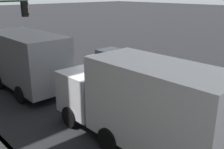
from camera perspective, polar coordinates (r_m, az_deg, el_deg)
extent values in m
plane|color=black|center=(14.74, -2.39, -3.92)|extent=(200.00, 200.00, 0.00)
cube|color=#D8CC4C|center=(14.74, -2.39, -3.90)|extent=(80.00, 0.16, 0.01)
cube|color=tan|center=(18.09, 0.91, 2.36)|extent=(4.55, 1.78, 0.65)
cube|color=black|center=(18.09, 0.43, 4.41)|extent=(2.21, 1.63, 0.60)
cylinder|color=black|center=(17.81, 6.27, 0.90)|extent=(0.60, 0.22, 0.60)
cylinder|color=black|center=(16.58, 2.34, -0.30)|extent=(0.60, 0.22, 0.60)
cylinder|color=black|center=(19.81, -0.30, 2.76)|extent=(0.60, 0.22, 0.60)
cylinder|color=black|center=(18.71, -4.20, 1.80)|extent=(0.60, 0.22, 0.60)
cube|color=silver|center=(19.17, -23.40, 3.90)|extent=(2.27, 2.45, 1.74)
cube|color=slate|center=(15.30, -18.21, 3.33)|extent=(5.69, 2.45, 2.82)
cylinder|color=black|center=(19.78, -19.93, 2.09)|extent=(0.90, 0.28, 0.90)
cylinder|color=black|center=(14.03, -19.45, -4.17)|extent=(0.90, 0.28, 0.90)
cylinder|color=black|center=(15.02, -11.31, -2.01)|extent=(0.90, 0.28, 0.90)
cylinder|color=black|center=(16.55, -23.52, -1.32)|extent=(0.90, 0.28, 0.90)
cylinder|color=black|center=(17.40, -16.31, 0.37)|extent=(0.90, 0.28, 0.90)
cube|color=silver|center=(11.35, -4.89, -3.50)|extent=(1.99, 2.26, 1.80)
cube|color=silver|center=(8.80, 9.95, -6.66)|extent=(4.96, 2.26, 2.82)
cylinder|color=black|center=(11.14, -9.17, -9.16)|extent=(0.90, 0.28, 0.90)
cylinder|color=black|center=(12.33, -0.83, -6.15)|extent=(0.90, 0.28, 0.90)
cylinder|color=black|center=(9.72, 19.50, -14.38)|extent=(0.90, 0.28, 0.90)
cylinder|color=black|center=(9.49, -0.78, -14.09)|extent=(0.90, 0.28, 0.90)
cylinder|color=black|center=(10.86, 7.79, -9.85)|extent=(0.90, 0.28, 0.90)
cube|color=black|center=(16.26, -18.77, 13.56)|extent=(0.28, 0.30, 0.90)
sphere|color=#360605|center=(16.33, -18.29, 14.68)|extent=(0.18, 0.18, 0.18)
sphere|color=gold|center=(16.34, -18.19, 13.63)|extent=(0.18, 0.18, 0.18)
sphere|color=black|center=(16.36, -18.08, 12.59)|extent=(0.18, 0.18, 0.18)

